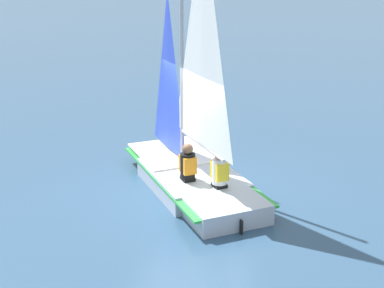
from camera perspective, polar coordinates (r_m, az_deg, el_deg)
ground_plane at (r=11.45m, az=0.00°, el=-4.69°), size 260.00×260.00×0.00m
sailboat_main at (r=11.17m, az=0.01°, el=-1.18°), size 4.27×4.08×5.59m
sailor_helm at (r=10.75m, az=-0.47°, el=-2.71°), size 0.43×0.42×1.16m
sailor_crew at (r=10.45m, az=2.95°, el=-3.31°), size 0.43×0.42×1.16m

